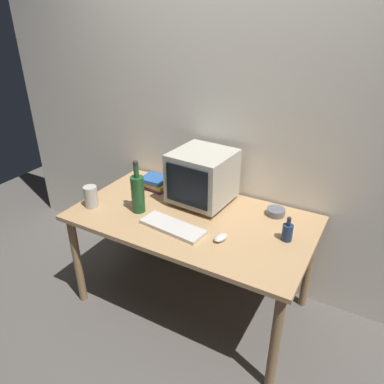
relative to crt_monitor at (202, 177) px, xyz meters
name	(u,v)px	position (x,y,z in m)	size (l,w,h in m)	color
ground_plane	(192,301)	(0.04, -0.21, -0.93)	(6.00, 6.00, 0.00)	#56514C
back_wall	(227,121)	(0.04, 0.29, 0.32)	(4.00, 0.08, 2.50)	silver
desk	(192,227)	(0.04, -0.21, -0.27)	(1.56, 0.87, 0.74)	tan
crt_monitor	(202,177)	(0.00, 0.00, 0.00)	(0.40, 0.41, 0.37)	#B2AD9E
keyboard	(173,227)	(0.00, -0.39, -0.18)	(0.42, 0.15, 0.02)	beige
computer_mouse	(221,238)	(0.31, -0.36, -0.17)	(0.06, 0.10, 0.04)	beige
bottle_tall	(138,193)	(-0.31, -0.32, -0.05)	(0.09, 0.09, 0.37)	#1E4C23
bottle_short	(287,232)	(0.65, -0.17, -0.13)	(0.06, 0.06, 0.16)	navy
book_stack	(156,183)	(-0.40, 0.02, -0.15)	(0.23, 0.18, 0.09)	#843893
cd_spindle	(276,212)	(0.51, 0.08, -0.17)	(0.12, 0.12, 0.04)	#595B66
metal_canister	(91,197)	(-0.62, -0.43, -0.12)	(0.09, 0.09, 0.15)	#B7B2A8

